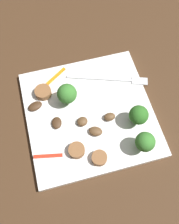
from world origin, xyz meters
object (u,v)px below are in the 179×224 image
(sausage_slice_0, at_px, (43,92))
(pepper_strip_1, at_px, (56,76))
(sausage_slice_1, at_px, (77,150))
(sausage_slice_2, at_px, (99,158))
(fork, at_px, (113,80))
(broccoli_floret_2, at_px, (139,115))
(plate, at_px, (90,113))
(broccoli_floret_0, at_px, (67,94))
(mushroom_3, at_px, (57,123))
(pepper_strip_0, at_px, (48,156))
(broccoli_floret_1, at_px, (145,142))
(mushroom_4, at_px, (82,121))
(mushroom_0, at_px, (95,131))
(mushroom_1, at_px, (110,117))
(mushroom_2, at_px, (35,106))

(sausage_slice_0, distance_m, pepper_strip_1, 0.05)
(sausage_slice_1, bearing_deg, sausage_slice_2, -33.99)
(fork, relative_size, broccoli_floret_2, 3.37)
(fork, relative_size, sausage_slice_1, 5.46)
(plate, xyz_separation_m, broccoli_floret_0, (-0.04, 0.04, 0.04))
(sausage_slice_1, relative_size, mushroom_3, 1.21)
(broccoli_floret_0, relative_size, sausage_slice_1, 1.64)
(pepper_strip_0, bearing_deg, sausage_slice_0, 83.18)
(broccoli_floret_1, height_order, pepper_strip_0, broccoli_floret_1)
(pepper_strip_0, bearing_deg, mushroom_4, 32.35)
(pepper_strip_1, bearing_deg, broccoli_floret_1, -57.61)
(broccoli_floret_0, relative_size, broccoli_floret_1, 0.99)
(broccoli_floret_0, height_order, sausage_slice_1, broccoli_floret_0)
(mushroom_0, bearing_deg, mushroom_1, 31.32)
(plate, height_order, mushroom_0, mushroom_0)
(broccoli_floret_0, bearing_deg, sausage_slice_1, -94.19)
(plate, xyz_separation_m, broccoli_floret_1, (0.08, -0.10, 0.04))
(mushroom_4, bearing_deg, broccoli_floret_0, 106.79)
(plate, height_order, mushroom_3, mushroom_3)
(plate, xyz_separation_m, mushroom_4, (-0.02, -0.02, 0.01))
(sausage_slice_2, xyz_separation_m, mushroom_2, (-0.10, 0.14, -0.00))
(broccoli_floret_2, bearing_deg, sausage_slice_1, -167.21)
(mushroom_0, bearing_deg, mushroom_3, 151.23)
(sausage_slice_1, distance_m, mushroom_4, 0.06)
(mushroom_2, relative_size, pepper_strip_0, 0.55)
(sausage_slice_2, distance_m, pepper_strip_1, 0.21)
(pepper_strip_1, bearing_deg, mushroom_4, -76.48)
(fork, relative_size, broccoli_floret_0, 3.34)
(mushroom_1, height_order, mushroom_4, same)
(broccoli_floret_0, bearing_deg, broccoli_floret_2, -33.59)
(sausage_slice_2, bearing_deg, mushroom_2, 125.10)
(sausage_slice_2, bearing_deg, pepper_strip_1, 101.70)
(broccoli_floret_1, distance_m, mushroom_0, 0.10)
(pepper_strip_1, bearing_deg, mushroom_2, -132.16)
(mushroom_0, xyz_separation_m, mushroom_4, (-0.02, 0.03, 0.00))
(broccoli_floret_0, height_order, mushroom_1, broccoli_floret_0)
(sausage_slice_0, xyz_separation_m, mushroom_1, (0.12, -0.09, -0.00))
(mushroom_0, relative_size, mushroom_4, 1.24)
(sausage_slice_1, bearing_deg, broccoli_floret_1, -11.29)
(sausage_slice_1, relative_size, pepper_strip_0, 0.58)
(broccoli_floret_2, bearing_deg, mushroom_3, 166.79)
(sausage_slice_2, bearing_deg, mushroom_1, 60.52)
(pepper_strip_0, bearing_deg, mushroom_0, 13.55)
(broccoli_floret_0, bearing_deg, mushroom_2, 177.10)
(sausage_slice_0, distance_m, mushroom_2, 0.04)
(broccoli_floret_0, bearing_deg, fork, 13.34)
(mushroom_4, xyz_separation_m, pepper_strip_0, (-0.08, -0.05, -0.00))
(broccoli_floret_1, height_order, sausage_slice_2, broccoli_floret_1)
(fork, xyz_separation_m, mushroom_4, (-0.09, -0.08, 0.00))
(plate, height_order, broccoli_floret_0, broccoli_floret_0)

